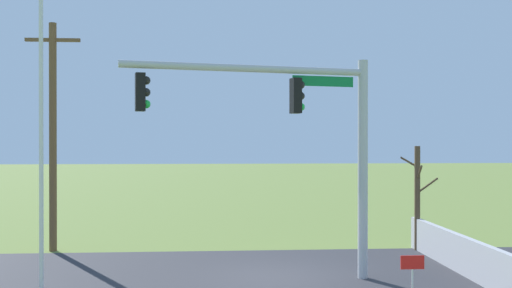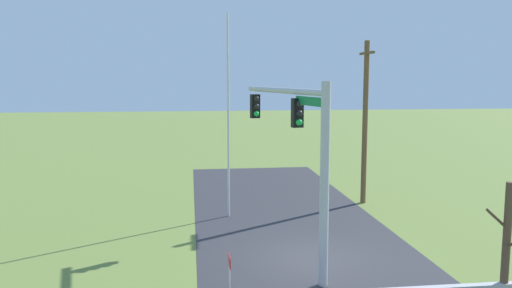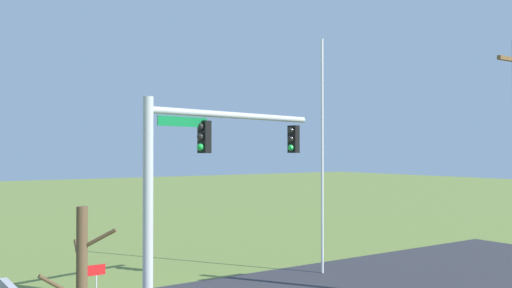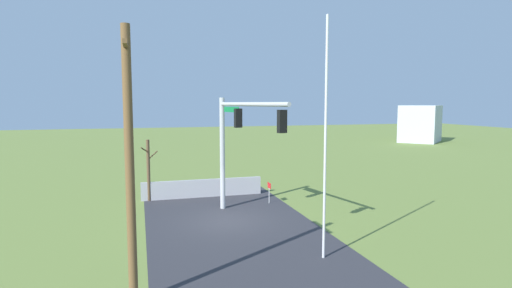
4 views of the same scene
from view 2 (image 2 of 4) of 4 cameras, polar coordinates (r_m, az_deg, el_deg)
The scene contains 7 objects.
ground_plane at distance 18.60m, azimuth 6.14°, elevation -12.38°, with size 160.00×160.00×0.00m, color olive.
road_surface at distance 22.31m, azimuth 3.74°, elevation -8.95°, with size 28.00×8.00×0.01m, color #2D2D33.
signal_mast at distance 16.88m, azimuth 4.78°, elevation 0.74°, with size 6.73×1.66×6.17m.
flagpole at distance 22.90m, azimuth -3.09°, elevation 3.00°, with size 0.10×0.10×9.05m, color silver.
utility_pole at distance 26.01m, azimuth 11.98°, elevation 2.63°, with size 1.90×0.26×8.05m.
bare_tree at distance 14.64m, azimuth 25.93°, elevation -10.71°, with size 1.27×1.02×3.71m.
open_sign at distance 15.16m, azimuth -2.94°, elevation -13.36°, with size 0.56×0.04×1.22m.
Camera 2 is at (17.01, -4.13, 6.28)m, focal length 36.14 mm.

